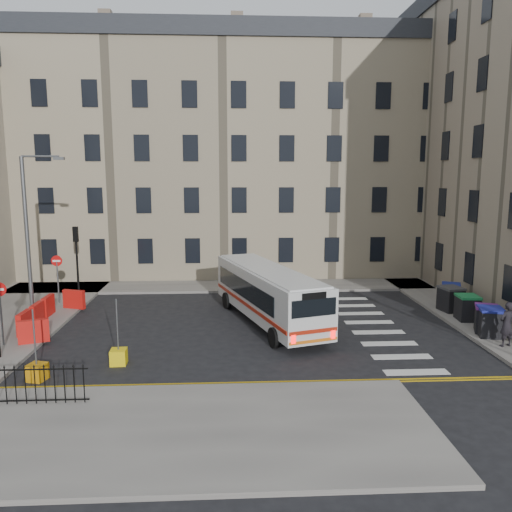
{
  "coord_description": "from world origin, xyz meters",
  "views": [
    {
      "loc": [
        -2.87,
        -23.26,
        7.23
      ],
      "look_at": [
        -1.51,
        2.84,
        3.0
      ],
      "focal_mm": 35.0,
      "sensor_mm": 36.0,
      "label": 1
    }
  ],
  "objects": [
    {
      "name": "traffic_light_nw",
      "position": [
        -12.0,
        6.5,
        2.87
      ],
      "size": [
        0.28,
        0.22,
        4.1
      ],
      "color": "black",
      "rests_on": "pavement_west"
    },
    {
      "name": "no_entry_north",
      "position": [
        -12.5,
        4.5,
        2.08
      ],
      "size": [
        0.6,
        0.08,
        3.0
      ],
      "color": "#595B5E",
      "rests_on": "pavement_west"
    },
    {
      "name": "wheelie_bin_c",
      "position": [
        8.81,
        0.07,
        0.78
      ],
      "size": [
        1.07,
        1.2,
        1.25
      ],
      "rotation": [
        0.0,
        0.0,
        -0.08
      ],
      "color": "black",
      "rests_on": "pavement_east"
    },
    {
      "name": "wheelie_bin_d",
      "position": [
        8.73,
        1.76,
        0.8
      ],
      "size": [
        1.22,
        1.35,
        1.3
      ],
      "rotation": [
        0.0,
        0.0,
        0.19
      ],
      "color": "black",
      "rests_on": "pavement_east"
    },
    {
      "name": "bollard_yellow",
      "position": [
        -7.22,
        -4.62,
        0.3
      ],
      "size": [
        0.62,
        0.62,
        0.6
      ],
      "primitive_type": "cube",
      "rotation": [
        0.0,
        0.0,
        0.04
      ],
      "color": "yellow",
      "rests_on": "ground"
    },
    {
      "name": "terrace_north",
      "position": [
        -7.0,
        15.5,
        8.62
      ],
      "size": [
        38.3,
        10.8,
        17.2
      ],
      "color": "gray",
      "rests_on": "ground"
    },
    {
      "name": "pedestrian",
      "position": [
        8.62,
        -3.79,
        1.1
      ],
      "size": [
        0.8,
        0.65,
        1.9
      ],
      "primitive_type": "imported",
      "rotation": [
        0.0,
        0.0,
        3.46
      ],
      "color": "black",
      "rests_on": "pavement_east"
    },
    {
      "name": "pavement_north",
      "position": [
        -6.0,
        8.6,
        0.07
      ],
      "size": [
        36.0,
        3.2,
        0.15
      ],
      "primitive_type": "cube",
      "color": "slate",
      "rests_on": "ground"
    },
    {
      "name": "roadworks_barriers",
      "position": [
        -11.84,
        0.5,
        0.65
      ],
      "size": [
        1.66,
        6.26,
        1.0
      ],
      "color": "red",
      "rests_on": "pavement_west"
    },
    {
      "name": "pavement_sw",
      "position": [
        -7.0,
        -10.0,
        0.07
      ],
      "size": [
        20.0,
        6.0,
        0.15
      ],
      "primitive_type": "cube",
      "color": "slate",
      "rests_on": "ground"
    },
    {
      "name": "wheelie_bin_e",
      "position": [
        9.2,
        2.82,
        0.77
      ],
      "size": [
        1.33,
        1.4,
        1.22
      ],
      "rotation": [
        0.0,
        0.0,
        -0.41
      ],
      "color": "black",
      "rests_on": "pavement_east"
    },
    {
      "name": "bus",
      "position": [
        -1.04,
        0.59,
        1.55
      ],
      "size": [
        5.1,
        10.04,
        2.68
      ],
      "rotation": [
        0.0,
        0.0,
        0.31
      ],
      "color": "silver",
      "rests_on": "ground"
    },
    {
      "name": "bollard_chevron",
      "position": [
        -9.8,
        -6.0,
        0.3
      ],
      "size": [
        0.74,
        0.74,
        0.6
      ],
      "primitive_type": "cube",
      "rotation": [
        0.0,
        0.0,
        -0.27
      ],
      "color": "#C57E0B",
      "rests_on": "ground"
    },
    {
      "name": "pavement_west",
      "position": [
        -14.0,
        1.0,
        0.07
      ],
      "size": [
        6.0,
        22.0,
        0.15
      ],
      "primitive_type": "cube",
      "color": "slate",
      "rests_on": "ground"
    },
    {
      "name": "pavement_east",
      "position": [
        9.0,
        4.0,
        0.07
      ],
      "size": [
        2.4,
        26.0,
        0.15
      ],
      "primitive_type": "cube",
      "color": "slate",
      "rests_on": "ground"
    },
    {
      "name": "wheelie_bin_b",
      "position": [
        8.76,
        -1.87,
        0.77
      ],
      "size": [
        1.34,
        1.41,
        1.24
      ],
      "rotation": [
        0.0,
        0.0,
        -0.4
      ],
      "color": "black",
      "rests_on": "pavement_east"
    },
    {
      "name": "no_entry_south",
      "position": [
        -12.5,
        -2.5,
        2.08
      ],
      "size": [
        0.6,
        0.08,
        3.0
      ],
      "color": "#595B5E",
      "rests_on": "pavement_west"
    },
    {
      "name": "wheelie_bin_a",
      "position": [
        8.66,
        -2.41,
        0.8
      ],
      "size": [
        1.27,
        1.38,
        1.29
      ],
      "rotation": [
        0.0,
        0.0,
        -0.25
      ],
      "color": "black",
      "rests_on": "pavement_east"
    },
    {
      "name": "ground",
      "position": [
        0.0,
        0.0,
        0.0
      ],
      "size": [
        120.0,
        120.0,
        0.0
      ],
      "primitive_type": "plane",
      "color": "black",
      "rests_on": "ground"
    },
    {
      "name": "streetlamp",
      "position": [
        -13.0,
        2.0,
        4.34
      ],
      "size": [
        0.5,
        0.22,
        8.14
      ],
      "color": "#595B5E",
      "rests_on": "pavement_west"
    }
  ]
}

